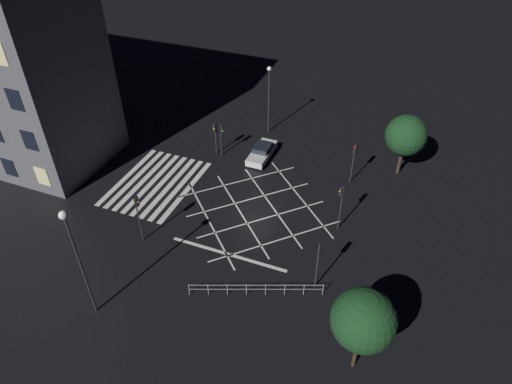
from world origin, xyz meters
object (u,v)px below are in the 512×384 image
Objects in this scene: traffic_light_median_north at (341,199)px; traffic_light_sw_main at (215,132)px; street_lamp_east at (73,242)px; waiting_car at (262,152)px; street_lamp_west at (269,87)px; traffic_light_sw_cross at (221,133)px; traffic_light_se_cross at (138,210)px; traffic_light_nw_main at (354,156)px; street_tree_near at (406,136)px; street_tree_far at (363,320)px; traffic_light_ne_main at (319,256)px.

traffic_light_median_north is 1.24× the size of traffic_light_sw_main.
waiting_car is at bearing 170.02° from street_lamp_east.
street_lamp_east is 26.77m from street_lamp_west.
traffic_light_sw_cross is 0.79× the size of waiting_car.
traffic_light_sw_main is 13.47m from traffic_light_se_cross.
traffic_light_sw_main reaches higher than waiting_car.
traffic_light_nw_main is at bearing 148.09° from street_lamp_east.
street_lamp_east is at bearing -5.67° from street_lamp_west.
street_tree_near is 21.60m from street_tree_far.
street_lamp_east reaches higher than traffic_light_se_cross.
traffic_light_median_north is 0.48× the size of street_lamp_east.
street_tree_far is at bearing 98.11° from street_lamp_east.
traffic_light_median_north is 12.33m from waiting_car.
traffic_light_median_north is at bearing 3.14° from traffic_light_nw_main.
street_tree_near is 13.71m from waiting_car.
street_tree_near reaches higher than traffic_light_median_north.
traffic_light_nw_main is (-0.23, 13.69, 0.47)m from traffic_light_sw_main.
traffic_light_se_cross is at bearing -174.32° from street_lamp_east.
street_lamp_east is 29.47m from street_tree_near.
traffic_light_ne_main is at bearing 90.02° from traffic_light_median_north.
street_lamp_west is at bearing 174.33° from street_lamp_east.
street_tree_far is 23.72m from waiting_car.
traffic_light_median_north is at bearing -161.72° from street_tree_far.
traffic_light_nw_main is at bearing -166.99° from street_tree_far.
street_lamp_west is (-6.05, 2.69, 2.61)m from traffic_light_sw_cross.
traffic_light_median_north is 15.70m from traffic_light_se_cross.
traffic_light_se_cross is 15.46m from waiting_car.
street_tree_far reaches higher than traffic_light_nw_main.
traffic_light_ne_main is 1.02× the size of traffic_light_nw_main.
street_tree_far is at bearing -143.26° from traffic_light_ne_main.
traffic_light_sw_cross is 13.49m from traffic_light_se_cross.
traffic_light_nw_main is 12.04m from street_lamp_west.
traffic_light_median_north reaches higher than traffic_light_sw_main.
traffic_light_median_north is at bearing 26.79° from traffic_light_se_cross.
traffic_light_se_cross is 19.33m from traffic_light_nw_main.
street_tree_near is (-24.04, 16.86, -2.45)m from street_lamp_east.
traffic_light_sw_cross reaches higher than waiting_car.
street_tree_near is (2.56, 14.22, -1.09)m from street_lamp_west.
street_tree_near reaches higher than traffic_light_sw_cross.
traffic_light_ne_main is 1.21× the size of traffic_light_sw_main.
traffic_light_nw_main is at bearing 60.55° from street_lamp_west.
street_lamp_east is (7.64, -13.31, 3.54)m from traffic_light_ne_main.
traffic_light_se_cross is (13.45, -0.66, 0.63)m from traffic_light_sw_cross.
traffic_light_se_cross is at bearing -17.25° from waiting_car.
traffic_light_se_cross reaches higher than traffic_light_median_north.
street_tree_far is (24.15, 14.54, -0.71)m from street_lamp_west.
traffic_light_se_cross reaches higher than traffic_light_sw_cross.
traffic_light_median_north is at bearing 40.64° from street_lamp_west.
traffic_light_sw_main is (-12.92, -14.06, -0.52)m from traffic_light_ne_main.
traffic_light_nw_main is (-13.68, 13.65, -0.25)m from traffic_light_se_cross.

